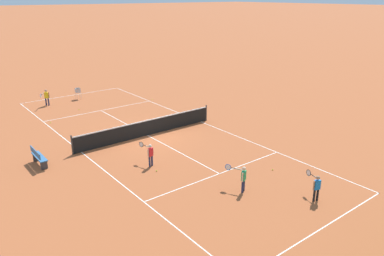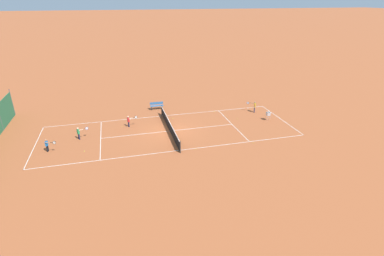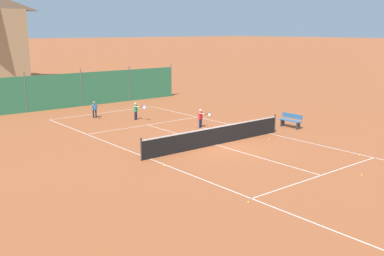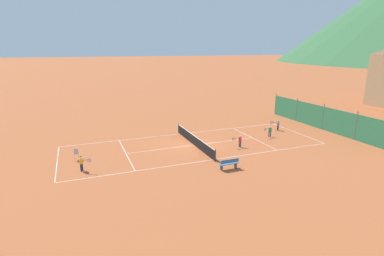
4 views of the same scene
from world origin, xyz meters
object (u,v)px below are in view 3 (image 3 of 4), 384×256
at_px(player_far_baseline, 201,117).
at_px(tennis_ball_alley_left, 105,126).
at_px(tennis_ball_by_net_right, 359,155).
at_px(tennis_ball_service_box, 362,175).
at_px(tennis_ball_far_corner, 195,125).
at_px(player_far_service, 94,108).
at_px(tennis_ball_by_net_left, 269,139).
at_px(courtside_bench, 291,120).
at_px(player_near_baseline, 136,110).
at_px(tennis_ball_near_corner, 164,166).
at_px(tennis_net, 216,135).
at_px(tennis_ball_mid_court, 248,202).

height_order(player_far_baseline, tennis_ball_alley_left, player_far_baseline).
relative_size(tennis_ball_by_net_right, tennis_ball_service_box, 1.00).
relative_size(tennis_ball_alley_left, tennis_ball_far_corner, 1.00).
bearing_deg(player_far_service, tennis_ball_by_net_left, -68.56).
height_order(tennis_ball_by_net_right, courtside_bench, courtside_bench).
xyz_separation_m(player_far_baseline, tennis_ball_far_corner, (0.10, 0.72, -0.63)).
relative_size(player_near_baseline, tennis_ball_near_corner, 17.51).
distance_m(tennis_ball_far_corner, tennis_ball_by_net_right, 10.33).
xyz_separation_m(player_near_baseline, tennis_ball_by_net_left, (2.70, -9.14, -0.64)).
relative_size(tennis_net, courtside_bench, 6.12).
relative_size(tennis_ball_by_net_left, tennis_ball_far_corner, 1.00).
bearing_deg(tennis_ball_far_corner, player_far_baseline, -97.79).
xyz_separation_m(tennis_ball_by_net_left, tennis_ball_far_corner, (-0.86, 5.32, 0.00)).
xyz_separation_m(tennis_ball_far_corner, tennis_ball_service_box, (-0.98, -11.87, 0.00)).
xyz_separation_m(player_far_baseline, tennis_ball_by_net_right, (1.73, -9.48, -0.63)).
bearing_deg(tennis_ball_far_corner, courtside_bench, -44.71).
xyz_separation_m(player_far_baseline, tennis_ball_service_box, (-0.88, -11.16, -0.63)).
bearing_deg(tennis_net, tennis_ball_alley_left, 106.28).
bearing_deg(tennis_net, tennis_ball_near_corner, -161.90).
distance_m(player_far_baseline, tennis_ball_by_net_left, 4.74).
bearing_deg(player_far_service, tennis_ball_far_corner, -59.36).
relative_size(tennis_net, player_far_baseline, 8.06).
xyz_separation_m(tennis_ball_by_net_left, tennis_ball_near_corner, (-7.33, -0.47, 0.00)).
bearing_deg(tennis_ball_near_corner, tennis_ball_far_corner, 41.79).
bearing_deg(tennis_ball_near_corner, tennis_ball_by_net_left, 3.64).
relative_size(player_far_service, tennis_ball_mid_court, 17.00).
xyz_separation_m(tennis_ball_alley_left, tennis_ball_near_corner, (-2.04, -9.09, 0.00)).
distance_m(tennis_net, player_far_baseline, 4.22).
xyz_separation_m(tennis_ball_far_corner, tennis_ball_near_corner, (-6.47, -5.78, 0.00)).
bearing_deg(player_far_baseline, tennis_ball_near_corner, -141.51).
bearing_deg(player_near_baseline, player_far_baseline, -68.96).
bearing_deg(tennis_ball_service_box, courtside_bench, 56.47).
xyz_separation_m(player_near_baseline, tennis_ball_far_corner, (1.84, -3.82, -0.64)).
distance_m(player_near_baseline, tennis_ball_near_corner, 10.68).
height_order(player_near_baseline, tennis_ball_mid_court, player_near_baseline).
relative_size(tennis_ball_mid_court, courtside_bench, 0.04).
bearing_deg(tennis_net, tennis_ball_by_net_left, -17.07).
bearing_deg(tennis_ball_service_box, tennis_ball_alley_left, 102.80).
xyz_separation_m(player_far_baseline, tennis_ball_near_corner, (-6.37, -5.07, -0.63)).
bearing_deg(tennis_ball_near_corner, player_near_baseline, 64.29).
distance_m(player_far_service, courtside_bench, 12.93).
xyz_separation_m(player_far_baseline, courtside_bench, (4.26, -3.40, -0.22)).
bearing_deg(tennis_ball_alley_left, player_near_baseline, 11.35).
bearing_deg(player_far_baseline, player_far_service, 117.31).
bearing_deg(tennis_ball_by_net_right, tennis_ball_service_box, -147.32).
relative_size(tennis_ball_far_corner, courtside_bench, 0.04).
height_order(tennis_ball_far_corner, tennis_ball_near_corner, same).
bearing_deg(tennis_ball_by_net_left, tennis_ball_far_corner, 99.16).
height_order(tennis_ball_by_net_left, tennis_ball_by_net_right, same).
bearing_deg(tennis_ball_far_corner, player_far_service, 120.64).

